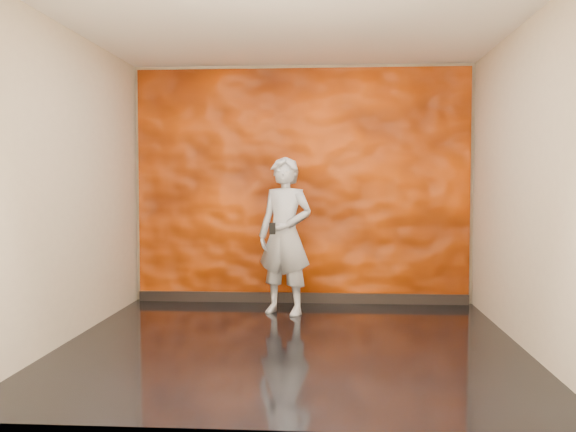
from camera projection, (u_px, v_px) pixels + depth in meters
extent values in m
cube|color=black|center=(291.00, 344.00, 5.67)|extent=(4.00, 4.00, 0.01)
cube|color=#C4B498|center=(302.00, 184.00, 7.59)|extent=(4.00, 0.02, 2.80)
cube|color=#C4B498|center=(269.00, 187.00, 3.61)|extent=(4.00, 0.02, 2.80)
cube|color=#C4B498|center=(68.00, 185.00, 5.73)|extent=(0.02, 4.00, 2.80)
cube|color=#C4B498|center=(525.00, 185.00, 5.46)|extent=(0.02, 4.00, 2.80)
cube|color=white|center=(291.00, 23.00, 5.52)|extent=(4.00, 4.00, 0.01)
cube|color=#F14C02|center=(302.00, 186.00, 7.55)|extent=(3.90, 0.06, 2.75)
cube|color=black|center=(301.00, 298.00, 7.58)|extent=(3.90, 0.04, 0.12)
imported|color=#8E929C|center=(285.00, 236.00, 6.92)|extent=(0.73, 0.61, 1.70)
cube|color=black|center=(272.00, 229.00, 6.70)|extent=(0.07, 0.02, 0.12)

